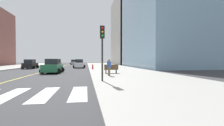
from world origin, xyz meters
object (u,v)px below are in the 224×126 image
Objects in this scene: car_white_second at (79,64)px; car_yellow_fifth at (56,63)px; traffic_light_near_corner at (102,42)px; car_black_nearest at (30,64)px; fire_hydrant at (93,67)px; pedestrian_waiting_east at (109,67)px; car_red_fourth at (55,62)px; car_green_sixth at (53,66)px; car_silver_third at (73,62)px; park_bench at (111,69)px.

car_white_second is 0.95× the size of car_yellow_fifth.
traffic_light_near_corner reaches higher than car_yellow_fifth.
car_black_nearest is 4.93× the size of fire_hydrant.
car_white_second is 20.68m from pedestrian_waiting_east.
pedestrian_waiting_east reaches higher than fire_hydrant.
car_red_fourth is (-10.51, 27.60, -0.07)m from car_white_second.
car_green_sixth reaches higher than fire_hydrant.
pedestrian_waiting_east is at bearing -53.49° from car_black_nearest.
pedestrian_waiting_east is (11.07, -30.73, 0.16)m from car_yellow_fifth.
traffic_light_near_corner is (5.97, -10.57, 2.36)m from car_green_sixth.
car_white_second is at bearing 94.92° from car_silver_third.
car_yellow_fifth is 24.53m from car_green_sixth.
car_black_nearest reaches higher than fire_hydrant.
pedestrian_waiting_east is (-0.71, -3.10, 0.44)m from park_bench.
car_silver_third reaches higher than fire_hydrant.
car_white_second reaches higher than car_silver_third.
traffic_light_near_corner is at bearing -60.83° from car_black_nearest.
fire_hydrant is (-0.14, 16.33, -2.72)m from traffic_light_near_corner.
car_yellow_fifth is (-7.05, 10.45, 0.04)m from car_white_second.
car_black_nearest is at bearing -102.10° from car_yellow_fifth.
car_red_fourth is 53.69m from traffic_light_near_corner.
car_black_nearest is at bearing 25.23° from pedestrian_waiting_east.
fire_hydrant is at bearing -89.52° from traffic_light_near_corner.
car_silver_third is 50.37m from traffic_light_near_corner.
car_yellow_fifth reaches higher than car_red_fourth.
traffic_light_near_corner is 16.55m from fire_hydrant.
car_green_sixth is (7.00, -12.19, 0.02)m from car_black_nearest.
car_white_second is 1.08× the size of car_red_fourth.
car_black_nearest is 1.00× the size of car_silver_third.
car_red_fourth is 0.92× the size of car_green_sixth.
car_black_nearest is 21.53m from park_bench.
car_yellow_fifth reaches higher than pedestrian_waiting_east.
traffic_light_near_corner reaches higher than car_red_fourth.
park_bench is 3.21m from pedestrian_waiting_east.
fire_hydrant is (2.75, -8.00, -0.35)m from car_white_second.
car_white_second is 25.82m from car_silver_third.
car_yellow_fifth reaches higher than car_white_second.
car_white_second is 1.00× the size of traffic_light_near_corner.
traffic_light_near_corner reaches higher than car_silver_third.
car_green_sixth is 2.51× the size of park_bench.
traffic_light_near_corner is 4.73m from pedestrian_waiting_east.
car_silver_third is at bearing 11.60° from park_bench.
traffic_light_near_corner is at bearing 94.58° from car_silver_third.
park_bench is at bearing 98.17° from car_silver_third.
car_red_fourth is at bearing -75.53° from traffic_light_near_corner.
car_white_second is 17.83m from park_bench.
fire_hydrant is at bearing -133.89° from car_green_sixth.
car_green_sixth is at bearing 67.23° from park_bench.
traffic_light_near_corner is 2.50× the size of pedestrian_waiting_east.
car_green_sixth is (-3.08, -13.76, 0.00)m from car_white_second.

